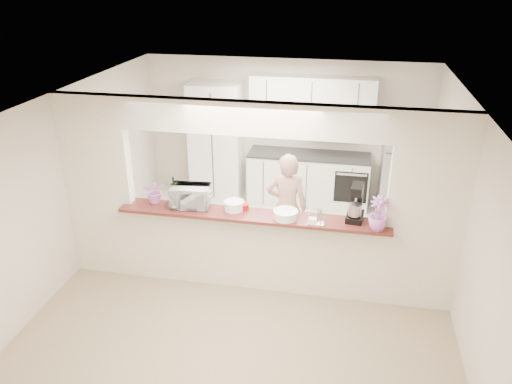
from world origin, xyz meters
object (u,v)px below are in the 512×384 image
(refrigerator, at_px, (404,166))
(stand_mixer, at_px, (356,204))
(person, at_px, (287,208))
(toaster_oven, at_px, (191,196))

(refrigerator, height_order, stand_mixer, refrigerator)
(stand_mixer, distance_m, person, 1.29)
(refrigerator, bearing_deg, person, -133.05)
(refrigerator, relative_size, person, 1.06)
(refrigerator, height_order, toaster_oven, refrigerator)
(stand_mixer, bearing_deg, person, 141.68)
(refrigerator, bearing_deg, toaster_oven, -137.61)
(refrigerator, height_order, person, refrigerator)
(person, bearing_deg, stand_mixer, 138.92)
(refrigerator, xyz_separation_m, stand_mixer, (-0.80, -2.58, 0.45))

